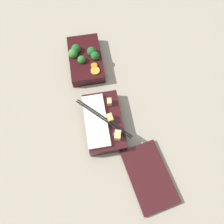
{
  "coord_description": "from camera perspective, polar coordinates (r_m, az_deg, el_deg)",
  "views": [
    {
      "loc": [
        0.4,
        -0.0,
        0.72
      ],
      "look_at": [
        0.11,
        0.05,
        0.04
      ],
      "focal_mm": 35.0,
      "sensor_mm": 36.0,
      "label": 1
    }
  ],
  "objects": [
    {
      "name": "bento_tray_vegetable",
      "position": [
        0.88,
        -6.67,
        13.72
      ],
      "size": [
        0.21,
        0.12,
        0.07
      ],
      "color": "black",
      "rests_on": "ground_plane"
    },
    {
      "name": "ground_plane",
      "position": [
        0.82,
        -4.47,
        5.13
      ],
      "size": [
        3.0,
        3.0,
        0.0
      ],
      "primitive_type": "plane",
      "color": "gray"
    },
    {
      "name": "bento_tray_rice",
      "position": [
        0.75,
        -1.96,
        -2.55
      ],
      "size": [
        0.21,
        0.17,
        0.07
      ],
      "color": "black",
      "rests_on": "ground_plane"
    },
    {
      "name": "bento_lid",
      "position": [
        0.73,
        9.99,
        -16.1
      ],
      "size": [
        0.23,
        0.16,
        0.01
      ],
      "primitive_type": "cube",
      "rotation": [
        0.0,
        0.0,
        0.17
      ],
      "color": "black",
      "rests_on": "ground_plane"
    }
  ]
}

